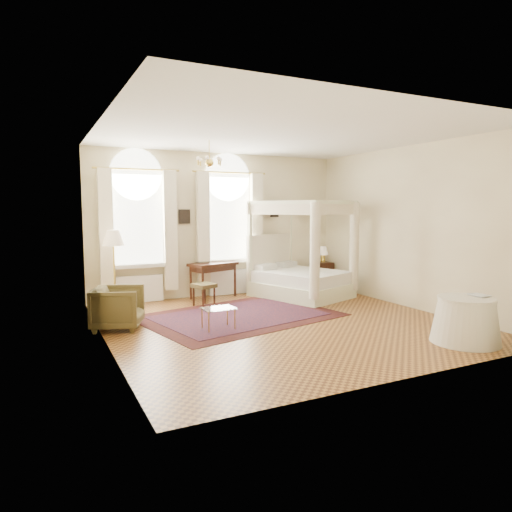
{
  "coord_description": "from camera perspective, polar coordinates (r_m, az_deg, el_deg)",
  "views": [
    {
      "loc": [
        -3.93,
        -6.95,
        2.04
      ],
      "look_at": [
        -0.32,
        0.4,
        1.18
      ],
      "focal_mm": 32.0,
      "sensor_mm": 36.0,
      "label": 1
    }
  ],
  "objects": [
    {
      "name": "nightstand",
      "position": [
        11.83,
        8.26,
        -2.36
      ],
      "size": [
        0.46,
        0.42,
        0.66
      ],
      "primitive_type": "cube",
      "rotation": [
        0.0,
        0.0,
        -0.0
      ],
      "color": "#3C1B10",
      "rests_on": "ground"
    },
    {
      "name": "wall_pictures",
      "position": [
        10.7,
        -4.13,
        5.2
      ],
      "size": [
        2.54,
        0.03,
        0.39
      ],
      "color": "black",
      "rests_on": "room_walls"
    },
    {
      "name": "side_table",
      "position": [
        7.67,
        24.73,
        -7.32
      ],
      "size": [
        1.02,
        1.02,
        0.7
      ],
      "color": "beige",
      "rests_on": "ground"
    },
    {
      "name": "book",
      "position": [
        7.72,
        25.65,
        -4.51
      ],
      "size": [
        0.22,
        0.29,
        0.03
      ],
      "primitive_type": "imported",
      "rotation": [
        0.0,
        0.0,
        -0.05
      ],
      "color": "black",
      "rests_on": "side_table"
    },
    {
      "name": "chandelier",
      "position": [
        8.74,
        -5.85,
        11.68
      ],
      "size": [
        0.51,
        0.45,
        0.5
      ],
      "color": "#B3953B",
      "rests_on": "room_walls"
    },
    {
      "name": "oriental_rug",
      "position": [
        8.72,
        -2.13,
        -7.47
      ],
      "size": [
        3.98,
        3.22,
        0.01
      ],
      "color": "#431510",
      "rests_on": "ground"
    },
    {
      "name": "nightstand_lamp",
      "position": [
        11.87,
        8.38,
        0.54
      ],
      "size": [
        0.27,
        0.27,
        0.39
      ],
      "color": "#B3953B",
      "rests_on": "nightstand"
    },
    {
      "name": "armchair",
      "position": [
        8.09,
        -16.87,
        -6.21
      ],
      "size": [
        1.03,
        1.01,
        0.72
      ],
      "primitive_type": "imported",
      "rotation": [
        0.0,
        0.0,
        1.19
      ],
      "color": "#473D1E",
      "rests_on": "ground"
    },
    {
      "name": "stool",
      "position": [
        9.6,
        -6.53,
        -3.91
      ],
      "size": [
        0.53,
        0.53,
        0.47
      ],
      "color": "#483E1F",
      "rests_on": "ground"
    },
    {
      "name": "floor_lamp",
      "position": [
        9.32,
        -17.4,
        1.65
      ],
      "size": [
        0.41,
        0.41,
        1.61
      ],
      "color": "#B3953B",
      "rests_on": "ground"
    },
    {
      "name": "laptop",
      "position": [
        10.36,
        -6.78,
        -0.79
      ],
      "size": [
        0.37,
        0.27,
        0.03
      ],
      "primitive_type": "imported",
      "rotation": [
        0.0,
        0.0,
        3.28
      ],
      "color": "black",
      "rests_on": "writing_desk"
    },
    {
      "name": "window_right",
      "position": [
        10.67,
        -3.35,
        3.04
      ],
      "size": [
        1.62,
        0.27,
        3.29
      ],
      "color": "silver",
      "rests_on": "room_walls"
    },
    {
      "name": "canopy_bed",
      "position": [
        10.54,
        5.72,
        -2.42
      ],
      "size": [
        2.22,
        2.44,
        2.2
      ],
      "color": "beige",
      "rests_on": "ground"
    },
    {
      "name": "coffee_table",
      "position": [
        7.74,
        -4.73,
        -6.74
      ],
      "size": [
        0.55,
        0.39,
        0.37
      ],
      "color": "white",
      "rests_on": "ground"
    },
    {
      "name": "ground",
      "position": [
        8.24,
        3.27,
        -8.33
      ],
      "size": [
        6.0,
        6.0,
        0.0
      ],
      "primitive_type": "plane",
      "color": "#9A662C",
      "rests_on": "ground"
    },
    {
      "name": "window_left",
      "position": [
        10.04,
        -14.48,
        2.67
      ],
      "size": [
        1.62,
        0.27,
        3.29
      ],
      "color": "silver",
      "rests_on": "room_walls"
    },
    {
      "name": "writing_desk",
      "position": [
        10.4,
        -5.38,
        -1.47
      ],
      "size": [
        1.2,
        0.88,
        0.81
      ],
      "color": "#3C1B10",
      "rests_on": "ground"
    },
    {
      "name": "room_walls",
      "position": [
        7.98,
        3.35,
        5.58
      ],
      "size": [
        6.0,
        6.0,
        6.0
      ],
      "color": "#FCF1C0",
      "rests_on": "ground"
    }
  ]
}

